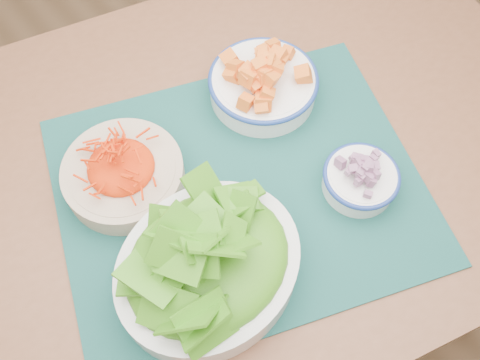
# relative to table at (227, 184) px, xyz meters

# --- Properties ---
(ground) EXTENTS (4.00, 4.00, 0.00)m
(ground) POSITION_rel_table_xyz_m (0.25, 0.03, -0.66)
(ground) COLOR #966E48
(ground) RESTS_ON ground
(table) EXTENTS (1.42, 1.11, 0.75)m
(table) POSITION_rel_table_xyz_m (0.00, 0.00, 0.00)
(table) COLOR brown
(table) RESTS_ON ground
(placemat) EXTENTS (0.72, 0.66, 0.00)m
(placemat) POSITION_rel_table_xyz_m (-0.02, -0.06, 0.10)
(placemat) COLOR #0C322F
(placemat) RESTS_ON table
(carrot_bowl) EXTENTS (0.23, 0.23, 0.08)m
(carrot_bowl) POSITION_rel_table_xyz_m (-0.16, 0.07, 0.13)
(carrot_bowl) COLOR #C6AF93
(carrot_bowl) RESTS_ON placemat
(squash_bowl) EXTENTS (0.21, 0.21, 0.09)m
(squash_bowl) POSITION_rel_table_xyz_m (0.14, 0.06, 0.14)
(squash_bowl) COLOR white
(squash_bowl) RESTS_ON placemat
(lettuce_bowl) EXTENTS (0.31, 0.27, 0.14)m
(lettuce_bowl) POSITION_rel_table_xyz_m (-0.15, -0.15, 0.16)
(lettuce_bowl) COLOR silver
(lettuce_bowl) RESTS_ON placemat
(onion_bowl) EXTENTS (0.13, 0.13, 0.07)m
(onion_bowl) POSITION_rel_table_xyz_m (0.14, -0.18, 0.13)
(onion_bowl) COLOR white
(onion_bowl) RESTS_ON placemat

